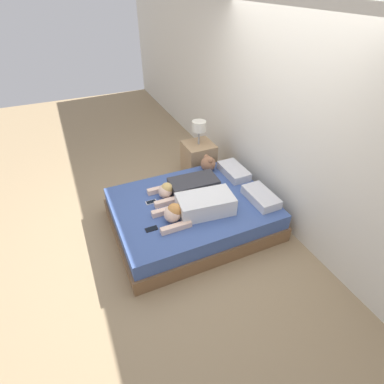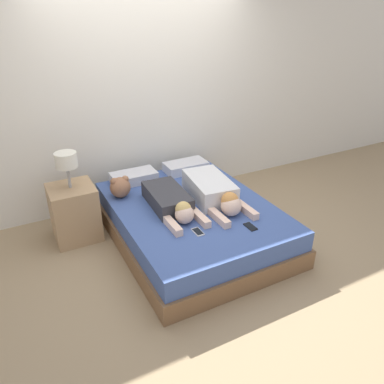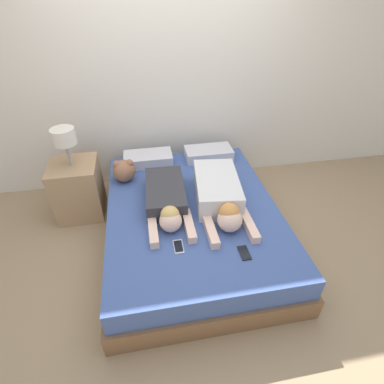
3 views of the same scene
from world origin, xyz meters
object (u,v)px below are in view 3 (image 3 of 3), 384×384
at_px(pillow_head_right, 209,153).
at_px(cell_phone_right, 244,253).
at_px(cell_phone_left, 178,247).
at_px(nightstand, 78,187).
at_px(person_left, 167,200).
at_px(person_right, 219,195).
at_px(plush_toy, 124,170).
at_px(pillow_head_left, 148,159).
at_px(bed, 192,222).

relative_size(pillow_head_right, cell_phone_right, 3.68).
xyz_separation_m(cell_phone_left, nightstand, (-0.89, 1.09, -0.08)).
bearing_deg(cell_phone_right, person_left, 128.00).
height_order(pillow_head_right, cell_phone_left, pillow_head_right).
bearing_deg(person_right, cell_phone_right, -86.13).
relative_size(person_left, person_right, 0.94).
height_order(person_left, cell_phone_left, person_left).
bearing_deg(person_left, plush_toy, 125.83).
height_order(pillow_head_left, cell_phone_right, pillow_head_left).
bearing_deg(cell_phone_left, person_right, 46.07).
distance_m(person_left, cell_phone_left, 0.51).
bearing_deg(nightstand, cell_phone_left, -50.60).
height_order(pillow_head_right, plush_toy, plush_toy).
relative_size(pillow_head_left, person_left, 0.56).
distance_m(plush_toy, nightstand, 0.54).
bearing_deg(plush_toy, pillow_head_left, 48.83).
distance_m(pillow_head_right, plush_toy, 0.97).
bearing_deg(cell_phone_left, person_left, 93.59).
relative_size(pillow_head_left, pillow_head_right, 1.00).
bearing_deg(bed, plush_toy, 138.48).
bearing_deg(plush_toy, person_right, -33.57).
xyz_separation_m(pillow_head_left, nightstand, (-0.75, -0.21, -0.13)).
relative_size(pillow_head_right, nightstand, 0.53).
xyz_separation_m(bed, pillow_head_right, (0.34, 0.81, 0.26)).
relative_size(person_left, plush_toy, 3.99).
bearing_deg(pillow_head_left, person_right, -55.42).
height_order(bed, plush_toy, plush_toy).
height_order(pillow_head_right, person_right, person_right).
distance_m(bed, pillow_head_right, 0.92).
relative_size(cell_phone_left, plush_toy, 0.61).
relative_size(person_left, nightstand, 0.95).
bearing_deg(cell_phone_right, cell_phone_left, 162.43).
bearing_deg(person_left, person_right, -5.72).
xyz_separation_m(person_left, nightstand, (-0.86, 0.59, -0.16)).
distance_m(cell_phone_left, plush_toy, 1.09).
distance_m(pillow_head_left, nightstand, 0.79).
relative_size(plush_toy, nightstand, 0.24).
bearing_deg(nightstand, pillow_head_right, 8.38).
xyz_separation_m(pillow_head_right, plush_toy, (-0.93, -0.29, 0.06)).
height_order(person_right, nightstand, nightstand).
distance_m(bed, pillow_head_left, 0.92).
height_order(cell_phone_right, plush_toy, plush_toy).
relative_size(bed, cell_phone_right, 14.38).
distance_m(person_right, cell_phone_right, 0.61).
xyz_separation_m(person_left, plush_toy, (-0.37, 0.51, 0.03)).
xyz_separation_m(bed, cell_phone_right, (0.28, -0.63, 0.21)).
distance_m(person_right, nightstand, 1.48).
bearing_deg(cell_phone_left, pillow_head_right, 67.67).
bearing_deg(person_left, pillow_head_right, 54.69).
bearing_deg(pillow_head_left, cell_phone_right, -66.75).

